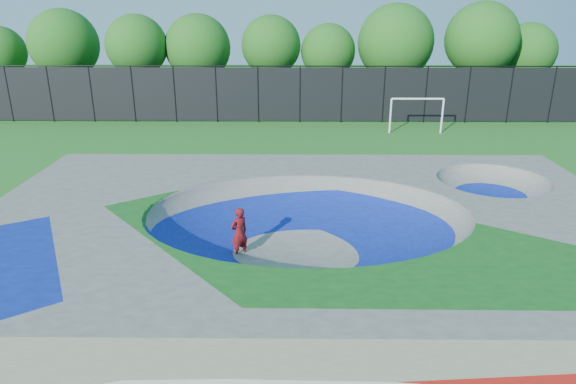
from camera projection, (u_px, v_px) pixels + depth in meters
name	position (u px, v px, depth m)	size (l,w,h in m)	color
ground	(307.00, 252.00, 17.69)	(120.00, 120.00, 0.00)	#20641B
skate_deck	(307.00, 232.00, 17.44)	(22.00, 14.00, 1.50)	gray
skater	(239.00, 233.00, 17.03)	(0.65, 0.42, 1.77)	red
skateboard	(240.00, 256.00, 17.33)	(0.78, 0.22, 0.05)	black
soccer_goal	(417.00, 109.00, 33.70)	(3.53, 0.12, 2.34)	white
fence	(300.00, 93.00, 36.71)	(48.09, 0.09, 4.04)	black
treeline	(285.00, 46.00, 40.48)	(51.70, 6.79, 8.39)	#4F3E27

